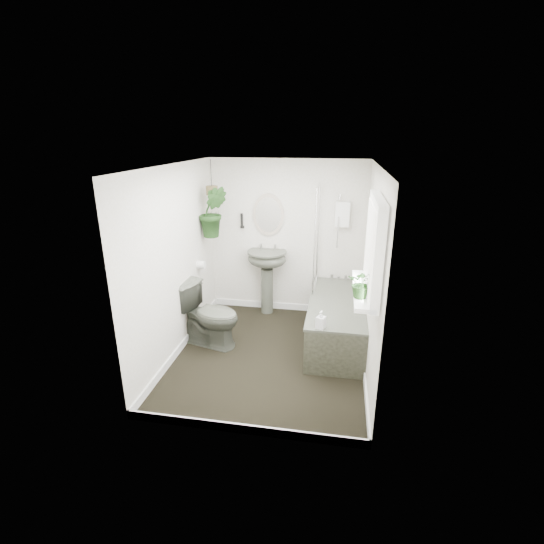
# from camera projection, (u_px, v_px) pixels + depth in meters

# --- Properties ---
(floor) EXTENTS (2.30, 2.80, 0.02)m
(floor) POSITION_uv_depth(u_px,v_px,m) (270.00, 355.00, 4.94)
(floor) COLOR black
(floor) RESTS_ON ground
(ceiling) EXTENTS (2.30, 2.80, 0.02)m
(ceiling) POSITION_uv_depth(u_px,v_px,m) (270.00, 165.00, 4.17)
(ceiling) COLOR white
(ceiling) RESTS_ON ground
(wall_back) EXTENTS (2.30, 0.02, 2.30)m
(wall_back) POSITION_uv_depth(u_px,v_px,m) (287.00, 238.00, 5.86)
(wall_back) COLOR silver
(wall_back) RESTS_ON ground
(wall_front) EXTENTS (2.30, 0.02, 2.30)m
(wall_front) POSITION_uv_depth(u_px,v_px,m) (239.00, 322.00, 3.24)
(wall_front) COLOR silver
(wall_front) RESTS_ON ground
(wall_left) EXTENTS (0.02, 2.80, 2.30)m
(wall_left) POSITION_uv_depth(u_px,v_px,m) (175.00, 263.00, 4.74)
(wall_left) COLOR silver
(wall_left) RESTS_ON ground
(wall_right) EXTENTS (0.02, 2.80, 2.30)m
(wall_right) POSITION_uv_depth(u_px,v_px,m) (373.00, 274.00, 4.37)
(wall_right) COLOR silver
(wall_right) RESTS_ON ground
(skirting) EXTENTS (2.30, 2.80, 0.10)m
(skirting) POSITION_uv_depth(u_px,v_px,m) (270.00, 351.00, 4.92)
(skirting) COLOR white
(skirting) RESTS_ON floor
(bathtub) EXTENTS (0.72, 1.72, 0.58)m
(bathtub) POSITION_uv_depth(u_px,v_px,m) (336.00, 321.00, 5.17)
(bathtub) COLOR #45493E
(bathtub) RESTS_ON floor
(bath_screen) EXTENTS (0.04, 0.72, 1.40)m
(bath_screen) POSITION_uv_depth(u_px,v_px,m) (317.00, 238.00, 5.35)
(bath_screen) COLOR silver
(bath_screen) RESTS_ON bathtub
(shower_box) EXTENTS (0.20, 0.10, 0.35)m
(shower_box) POSITION_uv_depth(u_px,v_px,m) (342.00, 214.00, 5.54)
(shower_box) COLOR white
(shower_box) RESTS_ON wall_back
(oval_mirror) EXTENTS (0.46, 0.03, 0.62)m
(oval_mirror) POSITION_uv_depth(u_px,v_px,m) (268.00, 215.00, 5.75)
(oval_mirror) COLOR #B5A491
(oval_mirror) RESTS_ON wall_back
(wall_sconce) EXTENTS (0.04, 0.04, 0.22)m
(wall_sconce) POSITION_uv_depth(u_px,v_px,m) (242.00, 221.00, 5.84)
(wall_sconce) COLOR black
(wall_sconce) RESTS_ON wall_back
(toilet_roll_holder) EXTENTS (0.11, 0.11, 0.11)m
(toilet_roll_holder) POSITION_uv_depth(u_px,v_px,m) (201.00, 265.00, 5.47)
(toilet_roll_holder) COLOR white
(toilet_roll_holder) RESTS_ON wall_left
(window_recess) EXTENTS (0.08, 1.00, 0.90)m
(window_recess) POSITION_uv_depth(u_px,v_px,m) (374.00, 247.00, 3.56)
(window_recess) COLOR white
(window_recess) RESTS_ON wall_right
(window_sill) EXTENTS (0.18, 1.00, 0.04)m
(window_sill) POSITION_uv_depth(u_px,v_px,m) (363.00, 290.00, 3.71)
(window_sill) COLOR white
(window_sill) RESTS_ON wall_right
(window_blinds) EXTENTS (0.01, 0.86, 0.76)m
(window_blinds) POSITION_uv_depth(u_px,v_px,m) (369.00, 247.00, 3.57)
(window_blinds) COLOR white
(window_blinds) RESTS_ON wall_right
(toilet) EXTENTS (0.90, 0.65, 0.83)m
(toilet) POSITION_uv_depth(u_px,v_px,m) (209.00, 314.00, 5.08)
(toilet) COLOR #45493E
(toilet) RESTS_ON floor
(pedestal_sink) EXTENTS (0.69, 0.63, 0.99)m
(pedestal_sink) POSITION_uv_depth(u_px,v_px,m) (267.00, 282.00, 5.97)
(pedestal_sink) COLOR #45493E
(pedestal_sink) RESTS_ON floor
(sill_plant) EXTENTS (0.27, 0.25, 0.26)m
(sill_plant) POSITION_uv_depth(u_px,v_px,m) (362.00, 284.00, 3.44)
(sill_plant) COLOR black
(sill_plant) RESTS_ON window_sill
(hanging_plant) EXTENTS (0.46, 0.41, 0.71)m
(hanging_plant) POSITION_uv_depth(u_px,v_px,m) (213.00, 212.00, 5.45)
(hanging_plant) COLOR black
(hanging_plant) RESTS_ON ceiling
(soap_bottle) EXTENTS (0.12, 0.12, 0.20)m
(soap_bottle) POSITION_uv_depth(u_px,v_px,m) (321.00, 320.00, 4.34)
(soap_bottle) COLOR black
(soap_bottle) RESTS_ON bathtub
(hanging_pot) EXTENTS (0.16, 0.16, 0.12)m
(hanging_pot) POSITION_uv_depth(u_px,v_px,m) (212.00, 190.00, 5.35)
(hanging_pot) COLOR brown
(hanging_pot) RESTS_ON ceiling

